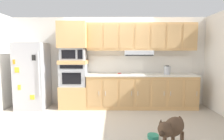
{
  "coord_description": "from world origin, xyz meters",
  "views": [
    {
      "loc": [
        0.16,
        -4.04,
        1.5
      ],
      "look_at": [
        0.11,
        0.19,
        1.09
      ],
      "focal_mm": 28.35,
      "sensor_mm": 36.0,
      "label": 1
    }
  ],
  "objects": [
    {
      "name": "ground_plane",
      "position": [
        0.0,
        0.0,
        0.0
      ],
      "size": [
        9.6,
        9.6,
        0.0
      ],
      "primitive_type": "plane",
      "color": "#B2A899"
    },
    {
      "name": "electric_kettle",
      "position": [
        1.59,
        0.7,
        1.03
      ],
      "size": [
        0.17,
        0.17,
        0.24
      ],
      "color": "#A8AAAF",
      "rests_on": "countertop_slab"
    },
    {
      "name": "back_kitchen_wall",
      "position": [
        0.0,
        1.11,
        1.25
      ],
      "size": [
        6.2,
        0.12,
        2.5
      ],
      "primitive_type": "cube",
      "color": "silver",
      "rests_on": "ground"
    },
    {
      "name": "oven_base_cabinet",
      "position": [
        -0.94,
        0.75,
        0.3
      ],
      "size": [
        0.74,
        0.62,
        0.6
      ],
      "primitive_type": "cube",
      "color": "tan",
      "rests_on": "ground"
    },
    {
      "name": "lower_cabinet_run",
      "position": [
        0.9,
        0.75,
        0.44
      ],
      "size": [
        2.93,
        0.63,
        0.88
      ],
      "color": "tan",
      "rests_on": "ground"
    },
    {
      "name": "dog",
      "position": [
        1.03,
        -1.5,
        0.38
      ],
      "size": [
        0.6,
        0.74,
        0.58
      ],
      "rotation": [
        0.0,
        0.0,
        -2.24
      ],
      "color": "#473323",
      "rests_on": "ground"
    },
    {
      "name": "dog_food_bowl",
      "position": [
        0.85,
        -1.04,
        0.03
      ],
      "size": [
        0.2,
        0.2,
        0.06
      ],
      "color": "#267F66",
      "rests_on": "ground"
    },
    {
      "name": "built_in_oven",
      "position": [
        -0.94,
        0.75,
        0.9
      ],
      "size": [
        0.7,
        0.62,
        0.6
      ],
      "color": "#A8AAAF",
      "rests_on": "oven_base_cabinet"
    },
    {
      "name": "appliance_mid_shelf",
      "position": [
        -0.94,
        0.75,
        1.25
      ],
      "size": [
        0.74,
        0.62,
        0.1
      ],
      "primitive_type": "cube",
      "color": "tan",
      "rests_on": "built_in_oven"
    },
    {
      "name": "countertop_slab",
      "position": [
        0.9,
        0.75,
        0.9
      ],
      "size": [
        2.97,
        0.64,
        0.04
      ],
      "primitive_type": "cube",
      "color": "silver",
      "rests_on": "lower_cabinet_run"
    },
    {
      "name": "upper_cabinet_with_hood",
      "position": [
        0.9,
        0.87,
        1.9
      ],
      "size": [
        2.93,
        0.48,
        0.88
      ],
      "color": "tan",
      "rests_on": "backsplash_panel"
    },
    {
      "name": "backsplash_panel",
      "position": [
        0.9,
        1.04,
        1.17
      ],
      "size": [
        2.97,
        0.02,
        0.5
      ],
      "primitive_type": "cube",
      "color": "silver",
      "rests_on": "countertop_slab"
    },
    {
      "name": "refrigerator",
      "position": [
        -2.04,
        0.68,
        0.88
      ],
      "size": [
        0.76,
        0.73,
        1.76
      ],
      "color": "#ADADB2",
      "rests_on": "ground"
    },
    {
      "name": "microwave",
      "position": [
        -0.94,
        0.75,
        1.46
      ],
      "size": [
        0.64,
        0.54,
        0.32
      ],
      "color": "#A8AAAF",
      "rests_on": "appliance_mid_shelf"
    },
    {
      "name": "appliance_upper_cabinet",
      "position": [
        -0.94,
        0.75,
        1.96
      ],
      "size": [
        0.74,
        0.62,
        0.68
      ],
      "primitive_type": "cube",
      "color": "tan",
      "rests_on": "microwave"
    },
    {
      "name": "screwdriver",
      "position": [
        0.32,
        0.79,
        0.93
      ],
      "size": [
        0.16,
        0.17,
        0.03
      ],
      "color": "red",
      "rests_on": "countertop_slab"
    }
  ]
}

